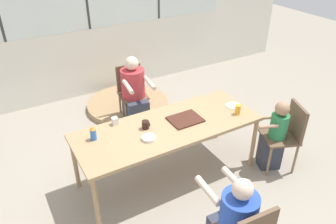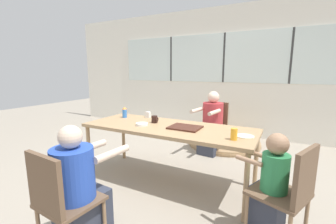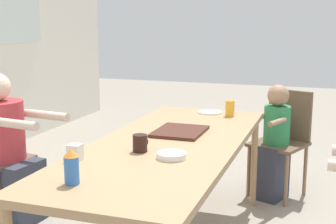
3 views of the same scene
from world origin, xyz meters
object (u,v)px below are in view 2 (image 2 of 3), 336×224
person_man_blue_shirt (211,126)px  coffee_mug (155,119)px  chair_for_toddler (291,189)px  chair_for_man_blue_shirt (216,122)px  bowl_white_shallow (142,124)px  chair_for_woman_green_shirt (59,197)px  folded_table_stack (224,142)px  juice_glass (234,134)px  milk_carton_small (148,115)px  person_woman_green_shirt (80,195)px  person_toddler (270,191)px  sippy_cup (125,112)px

person_man_blue_shirt → coffee_mug: size_ratio=11.39×
chair_for_toddler → person_man_blue_shirt: bearing=55.0°
chair_for_man_blue_shirt → coffee_mug: (-0.43, -1.40, 0.27)m
coffee_mug → bowl_white_shallow: (-0.07, -0.20, -0.03)m
chair_for_man_blue_shirt → chair_for_toddler: 2.35m
person_man_blue_shirt → chair_for_woman_green_shirt: bearing=91.7°
bowl_white_shallow → folded_table_stack: (0.58, 1.96, -0.72)m
chair_for_woman_green_shirt → juice_glass: bearing=57.4°
juice_glass → milk_carton_small: 1.46m
person_woman_green_shirt → folded_table_stack: size_ratio=0.76×
coffee_mug → milk_carton_small: size_ratio=1.10×
chair_for_man_blue_shirt → coffee_mug: 1.49m
chair_for_man_blue_shirt → person_toddler: size_ratio=0.93×
person_man_blue_shirt → juice_glass: (0.69, -1.50, 0.33)m
chair_for_toddler → milk_carton_small: (-1.89, 0.88, 0.26)m
folded_table_stack → chair_for_toddler: bearing=-65.1°
folded_table_stack → chair_for_woman_green_shirt: bearing=-96.5°
chair_for_woman_green_shirt → person_woman_green_shirt: person_woman_green_shirt is taller
coffee_mug → milk_carton_small: (-0.27, 0.25, -0.00)m
chair_for_woman_green_shirt → milk_carton_small: bearing=106.7°
person_man_blue_shirt → bowl_white_shallow: size_ratio=7.05×
person_man_blue_shirt → juice_glass: bearing=121.9°
sippy_cup → folded_table_stack: sippy_cup is taller
chair_for_toddler → person_toddler: (-0.15, 0.06, -0.08)m
sippy_cup → juice_glass: sippy_cup is taller
person_toddler → folded_table_stack: (-0.96, 2.33, -0.40)m
person_woman_green_shirt → milk_carton_small: bearing=108.4°
person_toddler → milk_carton_small: (-1.74, 0.82, 0.35)m
person_woman_green_shirt → bowl_white_shallow: size_ratio=6.73×
person_man_blue_shirt → sippy_cup: size_ratio=6.73×
bowl_white_shallow → chair_for_man_blue_shirt: bearing=72.6°
person_man_blue_shirt → juice_glass: size_ratio=9.16×
person_woman_green_shirt → bowl_white_shallow: person_woman_green_shirt is taller
person_toddler → coffee_mug: size_ratio=9.91×
chair_for_man_blue_shirt → person_woman_green_shirt: person_woman_green_shirt is taller
coffee_mug → folded_table_stack: bearing=73.7°
chair_for_toddler → sippy_cup: sippy_cup is taller
bowl_white_shallow → chair_for_woman_green_shirt: bearing=-81.5°
person_toddler → juice_glass: bearing=73.5°
juice_glass → milk_carton_small: (-1.36, 0.52, -0.02)m
chair_for_woman_green_shirt → milk_carton_small: chair_for_woman_green_shirt is taller
chair_for_toddler → person_man_blue_shirt: (-1.21, 1.86, -0.05)m
sippy_cup → chair_for_toddler: bearing=-18.1°
chair_for_woman_green_shirt → coffee_mug: size_ratio=9.20×
chair_for_man_blue_shirt → sippy_cup: sippy_cup is taller
person_man_blue_shirt → sippy_cup: (-0.99, -1.14, 0.35)m
chair_for_woman_green_shirt → milk_carton_small: size_ratio=10.16×
chair_for_toddler → person_toddler: bearing=90.0°
chair_for_woman_green_shirt → person_man_blue_shirt: person_man_blue_shirt is taller
person_toddler → bowl_white_shallow: person_toddler is taller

